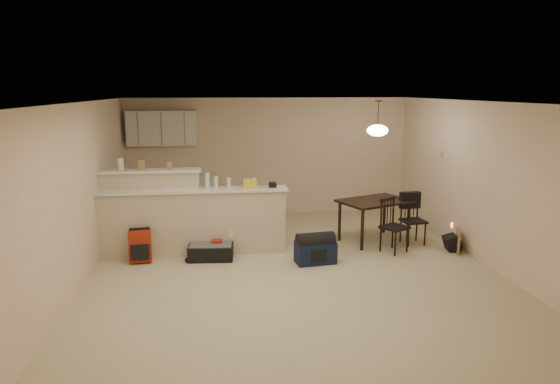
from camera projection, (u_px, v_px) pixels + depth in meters
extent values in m
plane|color=beige|center=(292.00, 269.00, 7.59)|extent=(7.00, 7.00, 0.00)
plane|color=white|center=(293.00, 102.00, 7.08)|extent=(7.00, 7.00, 0.00)
cube|color=beige|center=(269.00, 157.00, 10.73)|extent=(6.00, 0.02, 2.50)
cube|color=beige|center=(357.00, 274.00, 3.93)|extent=(6.00, 0.02, 2.50)
cube|color=beige|center=(81.00, 193.00, 6.97)|extent=(0.02, 7.00, 2.50)
cube|color=beige|center=(485.00, 183.00, 7.69)|extent=(0.02, 7.00, 2.50)
cube|color=beige|center=(194.00, 223.00, 8.17)|extent=(3.00, 0.28, 1.05)
cube|color=white|center=(193.00, 190.00, 8.06)|extent=(3.08, 0.38, 0.04)
cube|color=beige|center=(152.00, 212.00, 8.27)|extent=(1.60, 0.24, 1.35)
cube|color=white|center=(149.00, 171.00, 8.13)|extent=(1.68, 0.34, 0.04)
cube|color=white|center=(162.00, 128.00, 10.16)|extent=(1.40, 0.34, 0.70)
cube|color=white|center=(175.00, 198.00, 10.36)|extent=(1.80, 0.60, 0.90)
cube|color=beige|center=(441.00, 155.00, 9.14)|extent=(0.02, 0.12, 0.12)
cylinder|color=silver|center=(121.00, 164.00, 8.06)|extent=(0.10, 0.10, 0.20)
cube|color=#A48254|center=(142.00, 165.00, 8.10)|extent=(0.10, 0.07, 0.16)
cube|color=#A48254|center=(170.00, 166.00, 8.16)|extent=(0.08, 0.06, 0.12)
cylinder|color=silver|center=(207.00, 181.00, 8.06)|extent=(0.07, 0.07, 0.26)
cylinder|color=silver|center=(229.00, 183.00, 8.11)|extent=(0.06, 0.06, 0.18)
cube|color=#A48254|center=(250.00, 184.00, 8.16)|extent=(0.22, 0.18, 0.14)
cube|color=#A48254|center=(273.00, 185.00, 8.21)|extent=(0.12, 0.10, 0.08)
cylinder|color=silver|center=(254.00, 183.00, 8.16)|extent=(0.05, 0.05, 0.17)
cylinder|color=silver|center=(216.00, 182.00, 8.08)|extent=(0.07, 0.07, 0.21)
cube|color=black|center=(375.00, 201.00, 8.83)|extent=(1.42, 1.20, 0.04)
cylinder|color=black|center=(362.00, 230.00, 8.38)|extent=(0.06, 0.06, 0.71)
cylinder|color=black|center=(408.00, 222.00, 8.89)|extent=(0.06, 0.06, 0.71)
cylinder|color=black|center=(340.00, 221.00, 8.93)|extent=(0.06, 0.06, 0.71)
cylinder|color=black|center=(384.00, 214.00, 9.43)|extent=(0.06, 0.06, 0.71)
cylinder|color=brown|center=(378.00, 115.00, 8.52)|extent=(0.02, 0.02, 0.50)
cylinder|color=brown|center=(379.00, 101.00, 8.47)|extent=(0.12, 0.12, 0.03)
ellipsoid|color=white|center=(377.00, 130.00, 8.58)|extent=(0.36, 0.36, 0.20)
cube|color=black|center=(211.00, 252.00, 8.01)|extent=(0.73, 0.51, 0.24)
cube|color=#A62812|center=(140.00, 246.00, 7.85)|extent=(0.36, 0.25, 0.51)
cube|color=#121E39|center=(315.00, 252.00, 7.81)|extent=(0.65, 0.41, 0.34)
cube|color=black|center=(451.00, 243.00, 8.42)|extent=(0.25, 0.32, 0.26)
cube|color=#A48254|center=(458.00, 242.00, 8.30)|extent=(0.18, 0.44, 0.35)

